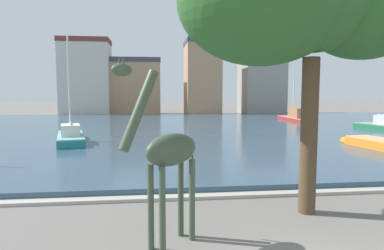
# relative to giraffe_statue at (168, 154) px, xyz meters

# --- Properties ---
(harbor_water) EXTENTS (85.25, 44.25, 0.32)m
(harbor_water) POSITION_rel_giraffe_statue_xyz_m (2.89, 26.04, -2.12)
(harbor_water) COLOR #334C60
(harbor_water) RESTS_ON ground
(quay_edge_coping) EXTENTS (85.25, 0.50, 0.12)m
(quay_edge_coping) POSITION_rel_giraffe_statue_xyz_m (2.89, 3.67, -2.22)
(quay_edge_coping) COLOR #ADA89E
(quay_edge_coping) RESTS_ON ground
(giraffe_statue) EXTENTS (2.12, 1.99, 4.46)m
(giraffe_statue) POSITION_rel_giraffe_statue_xyz_m (0.00, 0.00, 0.00)
(giraffe_statue) COLOR #3D4C38
(giraffe_statue) RESTS_ON ground
(sailboat_red) EXTENTS (1.88, 9.43, 7.72)m
(sailboat_red) POSITION_rel_giraffe_statue_xyz_m (17.17, 32.63, -1.67)
(sailboat_red) COLOR red
(sailboat_red) RESTS_ON ground
(sailboat_teal) EXTENTS (3.19, 7.08, 7.65)m
(sailboat_teal) POSITION_rel_giraffe_statue_xyz_m (-6.11, 16.54, -1.71)
(sailboat_teal) COLOR teal
(sailboat_teal) RESTS_ON ground
(shade_tree) EXTENTS (7.43, 5.06, 8.32)m
(shade_tree) POSITION_rel_giraffe_statue_xyz_m (3.84, 2.01, 4.00)
(shade_tree) COLOR brown
(shade_tree) RESTS_ON ground
(townhouse_corner_house) EXTENTS (8.16, 5.52, 12.64)m
(townhouse_corner_house) POSITION_rel_giraffe_statue_xyz_m (-11.38, 50.75, 4.06)
(townhouse_corner_house) COLOR beige
(townhouse_corner_house) RESTS_ON ground
(townhouse_end_terrace) EXTENTS (9.01, 6.05, 9.69)m
(townhouse_end_terrace) POSITION_rel_giraffe_statue_xyz_m (-3.46, 52.65, 2.59)
(townhouse_end_terrace) COLOR tan
(townhouse_end_terrace) RESTS_ON ground
(townhouse_wide_warehouse) EXTENTS (5.80, 7.82, 12.71)m
(townhouse_wide_warehouse) POSITION_rel_giraffe_statue_xyz_m (8.16, 50.52, 4.09)
(townhouse_wide_warehouse) COLOR tan
(townhouse_wide_warehouse) RESTS_ON ground
(townhouse_narrow_midrow) EXTENTS (7.35, 7.30, 10.05)m
(townhouse_narrow_midrow) POSITION_rel_giraffe_statue_xyz_m (19.42, 52.46, 2.76)
(townhouse_narrow_midrow) COLOR gray
(townhouse_narrow_midrow) RESTS_ON ground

